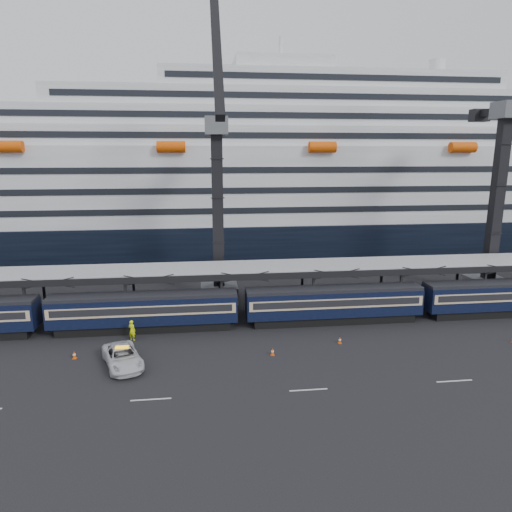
# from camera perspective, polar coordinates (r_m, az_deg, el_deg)

# --- Properties ---
(ground) EXTENTS (260.00, 260.00, 0.00)m
(ground) POSITION_cam_1_polar(r_m,az_deg,el_deg) (45.33, 23.23, -11.66)
(ground) COLOR black
(ground) RESTS_ON ground
(train) EXTENTS (133.05, 3.00, 4.05)m
(train) POSITION_cam_1_polar(r_m,az_deg,el_deg) (51.07, 13.33, -5.55)
(train) COLOR black
(train) RESTS_ON ground
(canopy) EXTENTS (130.00, 6.25, 5.53)m
(canopy) POSITION_cam_1_polar(r_m,az_deg,el_deg) (55.52, 16.61, -1.01)
(canopy) COLOR gray
(canopy) RESTS_ON ground
(cruise_ship) EXTENTS (214.09, 28.84, 34.00)m
(cruise_ship) POSITION_cam_1_polar(r_m,az_deg,el_deg) (84.23, 7.62, 8.82)
(cruise_ship) COLOR black
(cruise_ship) RESTS_ON ground
(crane_dark_near) EXTENTS (4.50, 17.75, 35.08)m
(crane_dark_near) POSITION_cam_1_polar(r_m,az_deg,el_deg) (54.41, -4.81, 6.36)
(crane_dark_near) COLOR #4D4F54
(crane_dark_near) RESTS_ON ground
(crane_dark_mid) EXTENTS (4.50, 18.24, 39.64)m
(crane_dark_mid) POSITION_cam_1_polar(r_m,az_deg,el_deg) (64.73, 28.19, 7.19)
(crane_dark_mid) COLOR #4D4F54
(crane_dark_mid) RESTS_ON ground
(pickup_truck) EXTENTS (4.63, 6.55, 1.66)m
(pickup_truck) POSITION_cam_1_polar(r_m,az_deg,el_deg) (41.68, -16.33, -12.02)
(pickup_truck) COLOR silver
(pickup_truck) RESTS_ON ground
(worker) EXTENTS (0.90, 0.81, 2.06)m
(worker) POSITION_cam_1_polar(r_m,az_deg,el_deg) (46.71, -15.24, -8.95)
(worker) COLOR #EAFF0D
(worker) RESTS_ON ground
(traffic_cone_b) EXTENTS (0.37, 0.37, 0.74)m
(traffic_cone_b) POSITION_cam_1_polar(r_m,az_deg,el_deg) (44.63, -21.77, -11.40)
(traffic_cone_b) COLOR #DC4B06
(traffic_cone_b) RESTS_ON ground
(traffic_cone_c) EXTENTS (0.35, 0.35, 0.70)m
(traffic_cone_c) POSITION_cam_1_polar(r_m,az_deg,el_deg) (42.26, 2.09, -11.85)
(traffic_cone_c) COLOR #DC4B06
(traffic_cone_c) RESTS_ON ground
(traffic_cone_d) EXTENTS (0.34, 0.34, 0.68)m
(traffic_cone_d) POSITION_cam_1_polar(r_m,az_deg,el_deg) (45.39, 10.44, -10.29)
(traffic_cone_d) COLOR #DC4B06
(traffic_cone_d) RESTS_ON ground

